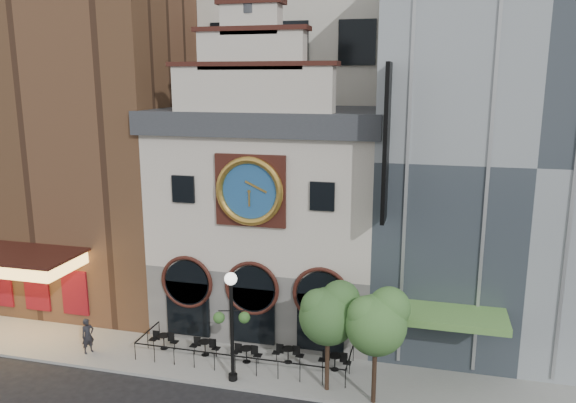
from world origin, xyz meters
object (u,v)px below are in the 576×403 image
Objects in this scene: bistro_0 at (164,340)px; bistro_2 at (246,353)px; pedestrian at (88,336)px; lamppost at (232,315)px; bistro_4 at (335,361)px; bistro_3 at (288,354)px; tree_right at (377,320)px; tree_left at (329,312)px; bistro_1 at (205,347)px.

bistro_2 is (4.63, -0.28, 0.00)m from bistro_0.
lamppost is at bearing -67.56° from pedestrian.
bistro_2 is 1.00× the size of bistro_4.
bistro_3 is (6.64, 0.19, 0.00)m from bistro_0.
tree_right is (6.53, -1.93, 3.37)m from bistro_2.
bistro_3 is at bearing 141.17° from tree_left.
bistro_1 is 1.00× the size of bistro_3.
bistro_1 is (2.36, -0.13, 0.00)m from bistro_0.
pedestrian reaches higher than bistro_3.
tree_right is (2.15, -2.27, 3.37)m from bistro_4.
lamppost reaches higher than bistro_3.
lamppost is 1.01× the size of tree_right.
pedestrian reaches higher than bistro_1.
bistro_4 is at bearing -3.14° from bistro_3.
tree_left is at bearing -13.39° from bistro_1.
bistro_1 is 9.64m from tree_right.
tree_right is (4.51, -2.40, 3.37)m from bistro_3.
tree_left is (-0.01, -1.77, 3.30)m from bistro_4.
bistro_3 is at bearing 31.11° from lamppost.
bistro_3 is at bearing 1.63° from bistro_0.
lamppost reaches higher than tree_left.
bistro_4 is 0.30× the size of tree_right.
tree_right is (11.15, -2.21, 3.37)m from bistro_0.
bistro_1 and bistro_2 have the same top height.
pedestrian is 0.35× the size of tree_right.
bistro_1 is 7.58m from tree_left.
bistro_4 is at bearing -56.37° from pedestrian.
bistro_0 is 4.64m from bistro_2.
bistro_0 is at bearing -179.62° from bistro_4.
bistro_0 and bistro_4 have the same top height.
bistro_0 is 1.00× the size of bistro_2.
bistro_3 is 0.31× the size of tree_left.
pedestrian is (-8.18, -1.07, 0.46)m from bistro_2.
tree_right reaches higher than bistro_2.
bistro_1 is 0.85× the size of pedestrian.
pedestrian is at bearing 159.65° from lamppost.
bistro_0 is 0.31× the size of tree_left.
tree_left is at bearing -11.43° from lamppost.
bistro_1 is 1.00× the size of bistro_4.
bistro_2 is 7.59m from tree_right.
bistro_0 is 1.00× the size of bistro_1.
bistro_3 is (2.02, 0.47, 0.00)m from bistro_2.
bistro_4 is (4.38, 0.34, 0.00)m from bistro_2.
tree_right reaches higher than bistro_0.
bistro_0 is 1.00× the size of bistro_4.
bistro_2 is at bearing -166.85° from bistro_3.
tree_right is (2.15, -0.50, 0.07)m from tree_left.
tree_left reaches higher than pedestrian.
bistro_1 and bistro_4 have the same top height.
bistro_0 is 0.30× the size of tree_right.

